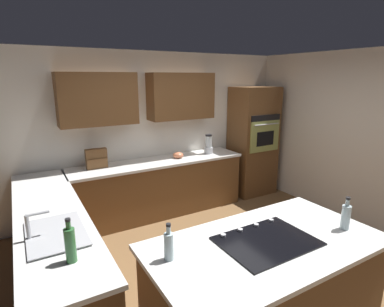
{
  "coord_description": "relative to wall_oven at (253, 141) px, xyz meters",
  "views": [
    {
      "loc": [
        2.0,
        2.59,
        2.2
      ],
      "look_at": [
        -0.17,
        -1.12,
        1.12
      ],
      "focal_mm": 28.52,
      "sensor_mm": 36.0,
      "label": 1
    }
  ],
  "objects": [
    {
      "name": "wall_oven",
      "position": [
        0.0,
        0.0,
        0.0
      ],
      "size": [
        0.8,
        0.66,
        2.02
      ],
      "color": "brown",
      "rests_on": "ground"
    },
    {
      "name": "second_bottle",
      "position": [
        1.46,
        2.88,
        0.01
      ],
      "size": [
        0.08,
        0.08,
        0.3
      ],
      "color": "silver",
      "rests_on": "island_top"
    },
    {
      "name": "wall_left",
      "position": [
        -0.6,
        1.42,
        0.29
      ],
      "size": [
        0.1,
        4.0,
        2.6
      ],
      "primitive_type": "cube",
      "color": "white",
      "rests_on": "ground"
    },
    {
      "name": "blender",
      "position": [
        1.0,
        -0.01,
        0.03
      ],
      "size": [
        0.15,
        0.15,
        0.34
      ],
      "color": "silver",
      "rests_on": "countertop_back"
    },
    {
      "name": "countertop_back",
      "position": [
        1.95,
        -0.0,
        -0.13
      ],
      "size": [
        2.84,
        0.64,
        0.04
      ],
      "primitive_type": "cube",
      "color": "silver",
      "rests_on": "lower_cabinets_back"
    },
    {
      "name": "wall_back",
      "position": [
        1.92,
        -0.33,
        0.44
      ],
      "size": [
        6.0,
        0.44,
        2.6
      ],
      "color": "white",
      "rests_on": "ground"
    },
    {
      "name": "sink_unit",
      "position": [
        3.68,
        1.7,
        -0.1
      ],
      "size": [
        0.46,
        0.7,
        0.23
      ],
      "color": "#515456",
      "rests_on": "countertop_side"
    },
    {
      "name": "dish_soap_bottle",
      "position": [
        3.62,
        2.18,
        0.02
      ],
      "size": [
        0.08,
        0.08,
        0.34
      ],
      "color": "#336B38",
      "rests_on": "countertop_side"
    },
    {
      "name": "island_base",
      "position": [
        2.21,
        2.7,
        -0.58
      ],
      "size": [
        1.89,
        0.97,
        0.86
      ],
      "primitive_type": "cube",
      "color": "brown",
      "rests_on": "ground"
    },
    {
      "name": "lower_cabinets_side",
      "position": [
        3.67,
        1.17,
        -0.58
      ],
      "size": [
        0.6,
        2.9,
        0.86
      ],
      "primitive_type": "cube",
      "color": "brown",
      "rests_on": "ground"
    },
    {
      "name": "oil_bottle",
      "position": [
        3.0,
        2.51,
        -0.0
      ],
      "size": [
        0.07,
        0.07,
        0.29
      ],
      "color": "silver",
      "rests_on": "island_top"
    },
    {
      "name": "cooktop",
      "position": [
        2.21,
        2.69,
        -0.11
      ],
      "size": [
        0.76,
        0.56,
        0.03
      ],
      "color": "black",
      "rests_on": "island_top"
    },
    {
      "name": "lower_cabinets_back",
      "position": [
        1.95,
        -0.0,
        -0.58
      ],
      "size": [
        2.8,
        0.6,
        0.86
      ],
      "primitive_type": "cube",
      "color": "brown",
      "rests_on": "ground"
    },
    {
      "name": "ground_plane",
      "position": [
        1.85,
        1.72,
        -1.01
      ],
      "size": [
        14.0,
        14.0,
        0.0
      ],
      "primitive_type": "plane",
      "color": "brown"
    },
    {
      "name": "countertop_side",
      "position": [
        3.67,
        1.17,
        -0.13
      ],
      "size": [
        0.64,
        2.94,
        0.04
      ],
      "primitive_type": "cube",
      "color": "silver",
      "rests_on": "lower_cabinets_side"
    },
    {
      "name": "spice_rack",
      "position": [
        2.9,
        -0.08,
        0.03
      ],
      "size": [
        0.3,
        0.11,
        0.29
      ],
      "color": "brown",
      "rests_on": "countertop_back"
    },
    {
      "name": "island_top",
      "position": [
        2.21,
        2.7,
        -0.13
      ],
      "size": [
        1.97,
        1.05,
        0.04
      ],
      "primitive_type": "cube",
      "color": "silver",
      "rests_on": "island_base"
    },
    {
      "name": "mixing_bowl",
      "position": [
        1.6,
        -0.01,
        -0.07
      ],
      "size": [
        0.18,
        0.18,
        0.1
      ],
      "primitive_type": "ellipsoid",
      "color": "#CC724C",
      "rests_on": "countertop_back"
    }
  ]
}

